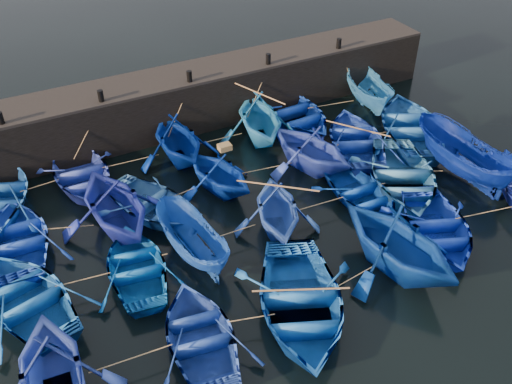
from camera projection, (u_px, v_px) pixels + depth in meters
name	position (u px, v px, depth m)	size (l,w,h in m)	color
ground	(298.00, 256.00, 20.28)	(120.00, 120.00, 0.00)	black
quay_wall	(185.00, 100.00, 26.95)	(26.00, 2.50, 2.50)	black
quay_top	(182.00, 75.00, 26.16)	(26.00, 2.50, 0.12)	black
bollard_0	(0.00, 118.00, 22.37)	(0.24, 0.24, 0.50)	black
bollard_1	(101.00, 96.00, 23.85)	(0.24, 0.24, 0.50)	black
bollard_2	(189.00, 76.00, 25.33)	(0.24, 0.24, 0.50)	black
bollard_3	(268.00, 59.00, 26.81)	(0.24, 0.24, 0.50)	black
bollard_4	(339.00, 43.00, 28.29)	(0.24, 0.24, 0.50)	black
boat_1	(81.00, 175.00, 23.40)	(3.38, 4.72, 0.98)	#263999
boat_2	(177.00, 139.00, 24.50)	(3.56, 4.13, 2.17)	navy
boat_3	(259.00, 117.00, 25.86)	(3.80, 4.41, 2.32)	blue
boat_4	(292.00, 112.00, 27.43)	(3.88, 5.43, 1.13)	#0C319F
boat_5	(369.00, 91.00, 28.55)	(1.65, 4.38, 1.69)	#2770BA
boat_6	(18.00, 238.00, 20.29)	(3.34, 4.67, 0.97)	#153BC2
boat_7	(115.00, 203.00, 20.68)	(4.07, 4.72, 2.49)	navy
boat_8	(153.00, 205.00, 21.89)	(3.17, 4.43, 0.92)	blue
boat_9	(219.00, 172.00, 22.77)	(3.14, 3.65, 1.92)	navy
boat_10	(310.00, 146.00, 23.96)	(3.66, 4.24, 2.23)	#22399F
boat_11	(356.00, 139.00, 25.56)	(3.60, 5.04, 1.05)	#1737A6
boat_12	(411.00, 126.00, 26.36)	(4.10, 5.73, 1.19)	#1C59AE
boat_13	(27.00, 297.00, 18.04)	(3.50, 4.89, 1.01)	#1151A5
boat_14	(137.00, 266.00, 19.25)	(3.01, 4.20, 0.87)	#084DA3
boat_15	(191.00, 241.00, 19.76)	(1.51, 4.00, 1.55)	#13449C
boat_16	(277.00, 208.00, 20.86)	(3.24, 3.76, 1.98)	blue
boat_17	(362.00, 193.00, 22.51)	(3.00, 4.20, 0.87)	#073593
boat_18	(403.00, 177.00, 23.16)	(3.87, 5.42, 1.12)	#28689D
boat_19	(461.00, 157.00, 23.60)	(1.89, 5.01, 1.94)	navy
boat_20	(51.00, 373.00, 15.07)	(3.72, 4.32, 2.27)	#2640A2
boat_21	(201.00, 335.00, 16.92)	(3.08, 4.30, 0.89)	navy
boat_22	(300.00, 303.00, 17.75)	(3.99, 5.58, 1.16)	#104EAA
boat_23	(399.00, 241.00, 18.99)	(4.18, 4.85, 2.55)	navy
boat_24	(437.00, 227.00, 20.77)	(3.38, 4.73, 0.98)	#1133D1
wooden_crate	(225.00, 147.00, 22.23)	(0.50, 0.38, 0.23)	olive
mooring_ropes	(237.00, 166.00, 23.23)	(17.89, 11.92, 2.10)	tan
loose_oars	(300.00, 163.00, 22.00)	(9.56, 12.05, 1.34)	#99724C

